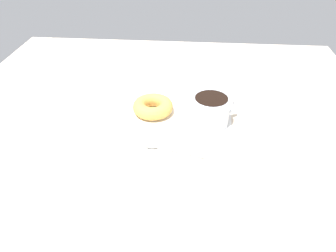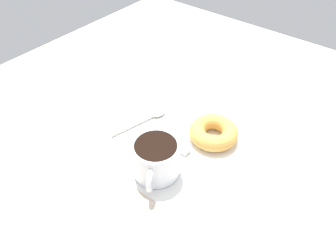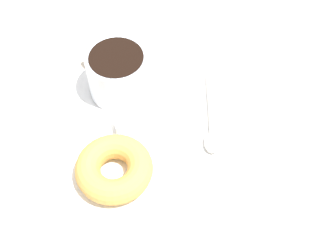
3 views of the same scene
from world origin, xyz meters
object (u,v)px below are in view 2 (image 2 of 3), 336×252
at_px(coffee_cup, 156,158).
at_px(sugar_cube, 185,149).
at_px(donut, 213,132).
at_px(spoon, 151,117).

height_order(coffee_cup, sugar_cube, coffee_cup).
distance_m(donut, sugar_cube, 0.08).
relative_size(spoon, sugar_cube, 8.21).
bearing_deg(coffee_cup, donut, -103.81).
relative_size(coffee_cup, spoon, 0.78).
bearing_deg(donut, spoon, 13.02).
bearing_deg(sugar_cube, spoon, -16.57).
distance_m(coffee_cup, spoon, 0.17).
relative_size(coffee_cup, sugar_cube, 6.44).
xyz_separation_m(coffee_cup, donut, (-0.04, -0.15, -0.02)).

